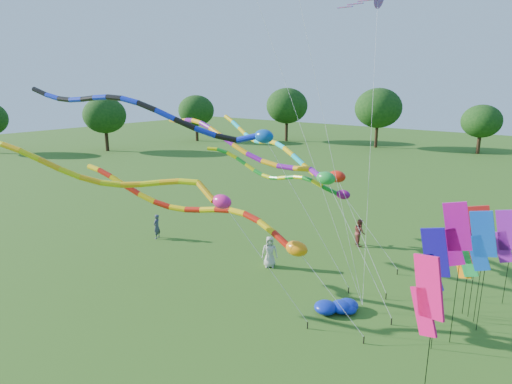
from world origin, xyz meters
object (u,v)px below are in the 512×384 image
Objects in this scene: person_b at (157,226)px; blue_nylon_heap at (346,305)px; person_a at (270,252)px; person_c at (360,232)px; tube_kite_orange at (117,177)px; tube_kite_red at (211,214)px.

blue_nylon_heap is at bearing 66.05° from person_b.
person_a is 6.38m from person_c.
person_c is at bearing 45.53° from tube_kite_orange.
person_b is at bearing 176.70° from blue_nylon_heap.
tube_kite_red reaches higher than person_a.
person_b is at bearing 151.85° from tube_kite_red.
person_b is (-13.52, 0.78, 0.52)m from blue_nylon_heap.
tube_kite_red is 9.18m from person_b.
person_c is (10.69, 6.76, 0.04)m from person_b.
tube_kite_orange is 11.25m from blue_nylon_heap.
blue_nylon_heap is at bearing 158.76° from person_c.
tube_kite_red is 7.12m from blue_nylon_heap.
blue_nylon_heap is 1.04× the size of person_b.
tube_kite_red is 0.99× the size of tube_kite_orange.
person_b is at bearing 80.47° from person_c.
tube_kite_orange reaches higher than tube_kite_red.
tube_kite_orange is 9.23× the size of person_b.
tube_kite_orange is 8.74× the size of person_c.
tube_kite_orange is (-2.62, -2.87, 1.86)m from tube_kite_red.
blue_nylon_heap is at bearing -54.44° from person_a.
tube_kite_orange reaches higher than person_b.
person_a is (-5.30, 1.66, 0.59)m from blue_nylon_heap.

